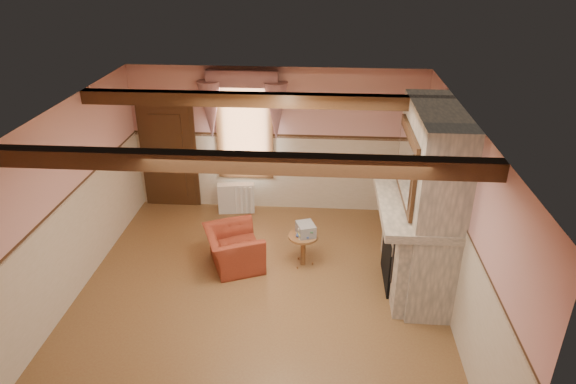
# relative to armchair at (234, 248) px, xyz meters

# --- Properties ---
(floor) EXTENTS (5.50, 6.00, 0.01)m
(floor) POSITION_rel_armchair_xyz_m (0.51, -0.87, -0.31)
(floor) COLOR brown
(floor) RESTS_ON ground
(ceiling) EXTENTS (5.50, 6.00, 0.01)m
(ceiling) POSITION_rel_armchair_xyz_m (0.51, -0.87, 2.49)
(ceiling) COLOR silver
(ceiling) RESTS_ON wall_back
(wall_back) EXTENTS (5.50, 0.02, 2.80)m
(wall_back) POSITION_rel_armchair_xyz_m (0.51, 2.13, 1.09)
(wall_back) COLOR #DB9D98
(wall_back) RESTS_ON floor
(wall_left) EXTENTS (0.02, 6.00, 2.80)m
(wall_left) POSITION_rel_armchair_xyz_m (-2.24, -0.87, 1.09)
(wall_left) COLOR #DB9D98
(wall_left) RESTS_ON floor
(wall_right) EXTENTS (0.02, 6.00, 2.80)m
(wall_right) POSITION_rel_armchair_xyz_m (3.26, -0.87, 1.09)
(wall_right) COLOR #DB9D98
(wall_right) RESTS_ON floor
(wainscot) EXTENTS (5.50, 6.00, 1.50)m
(wainscot) POSITION_rel_armchair_xyz_m (0.51, -0.87, 0.44)
(wainscot) COLOR beige
(wainscot) RESTS_ON floor
(chair_rail) EXTENTS (5.50, 6.00, 0.08)m
(chair_rail) POSITION_rel_armchair_xyz_m (0.51, -0.87, 1.19)
(chair_rail) COLOR black
(chair_rail) RESTS_ON wainscot
(firebox) EXTENTS (0.20, 0.95, 0.90)m
(firebox) POSITION_rel_armchair_xyz_m (2.51, -0.27, 0.14)
(firebox) COLOR black
(firebox) RESTS_ON floor
(armchair) EXTENTS (1.15, 1.22, 0.63)m
(armchair) POSITION_rel_armchair_xyz_m (0.00, 0.00, 0.00)
(armchair) COLOR maroon
(armchair) RESTS_ON floor
(side_table) EXTENTS (0.56, 0.56, 0.55)m
(side_table) POSITION_rel_armchair_xyz_m (1.13, 0.10, -0.04)
(side_table) COLOR brown
(side_table) RESTS_ON floor
(book_stack) EXTENTS (0.35, 0.39, 0.20)m
(book_stack) POSITION_rel_armchair_xyz_m (1.16, 0.12, 0.34)
(book_stack) COLOR #B7AD8C
(book_stack) RESTS_ON side_table
(radiator) EXTENTS (0.72, 0.28, 0.60)m
(radiator) POSITION_rel_armchair_xyz_m (-0.26, 1.83, -0.01)
(radiator) COLOR silver
(radiator) RESTS_ON floor
(bowl) EXTENTS (0.39, 0.39, 0.09)m
(bowl) POSITION_rel_armchair_xyz_m (2.76, -0.50, 1.15)
(bowl) COLOR brown
(bowl) RESTS_ON mantel
(mantel_clock) EXTENTS (0.14, 0.24, 0.20)m
(mantel_clock) POSITION_rel_armchair_xyz_m (2.76, 0.39, 1.21)
(mantel_clock) COLOR black
(mantel_clock) RESTS_ON mantel
(oil_lamp) EXTENTS (0.11, 0.11, 0.28)m
(oil_lamp) POSITION_rel_armchair_xyz_m (2.76, 0.06, 1.25)
(oil_lamp) COLOR gold
(oil_lamp) RESTS_ON mantel
(candle_red) EXTENTS (0.06, 0.06, 0.16)m
(candle_red) POSITION_rel_armchair_xyz_m (2.76, -0.86, 1.19)
(candle_red) COLOR #AD1515
(candle_red) RESTS_ON mantel
(jar_yellow) EXTENTS (0.06, 0.06, 0.12)m
(jar_yellow) POSITION_rel_armchair_xyz_m (2.76, -0.44, 1.17)
(jar_yellow) COLOR gold
(jar_yellow) RESTS_ON mantel
(fireplace) EXTENTS (0.85, 2.00, 2.80)m
(fireplace) POSITION_rel_armchair_xyz_m (2.94, -0.27, 1.09)
(fireplace) COLOR gray
(fireplace) RESTS_ON floor
(mantel) EXTENTS (1.05, 2.05, 0.12)m
(mantel) POSITION_rel_armchair_xyz_m (2.76, -0.27, 1.05)
(mantel) COLOR gray
(mantel) RESTS_ON fireplace
(overmantel_mirror) EXTENTS (0.06, 1.44, 1.04)m
(overmantel_mirror) POSITION_rel_armchair_xyz_m (2.57, -0.27, 1.66)
(overmantel_mirror) COLOR silver
(overmantel_mirror) RESTS_ON fireplace
(door) EXTENTS (1.10, 0.10, 2.10)m
(door) POSITION_rel_armchair_xyz_m (-1.59, 2.07, 0.74)
(door) COLOR black
(door) RESTS_ON floor
(window) EXTENTS (1.06, 0.08, 2.02)m
(window) POSITION_rel_armchair_xyz_m (-0.09, 2.10, 1.34)
(window) COLOR white
(window) RESTS_ON wall_back
(window_drapes) EXTENTS (1.30, 0.14, 1.40)m
(window_drapes) POSITION_rel_armchair_xyz_m (-0.09, 2.01, 1.94)
(window_drapes) COLOR gray
(window_drapes) RESTS_ON wall_back
(ceiling_beam_front) EXTENTS (5.50, 0.18, 0.20)m
(ceiling_beam_front) POSITION_rel_armchair_xyz_m (0.51, -2.07, 2.39)
(ceiling_beam_front) COLOR black
(ceiling_beam_front) RESTS_ON ceiling
(ceiling_beam_back) EXTENTS (5.50, 0.18, 0.20)m
(ceiling_beam_back) POSITION_rel_armchair_xyz_m (0.51, 0.33, 2.39)
(ceiling_beam_back) COLOR black
(ceiling_beam_back) RESTS_ON ceiling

